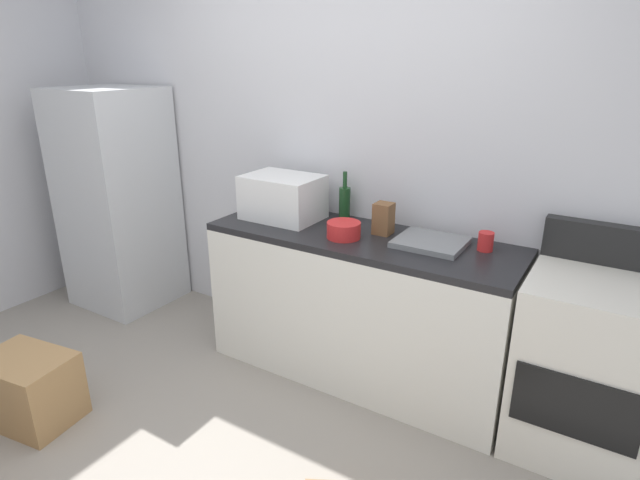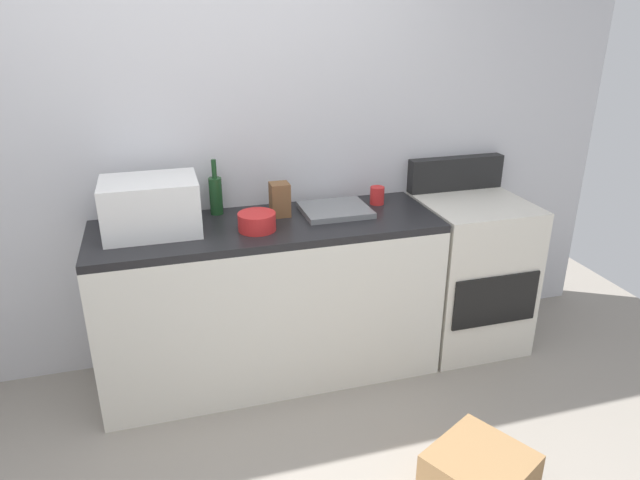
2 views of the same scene
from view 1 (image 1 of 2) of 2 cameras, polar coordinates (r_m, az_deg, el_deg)
The scene contains 12 objects.
ground_plane at distance 2.75m, azimuth -15.05°, elevation -23.89°, with size 6.00×6.00×0.00m, color gray.
wall_back at distance 3.28m, azimuth 2.87°, elevation 9.80°, with size 5.00×0.10×2.60m, color silver.
kitchen_counter at distance 3.12m, azimuth 4.31°, elevation -7.30°, with size 1.80×0.60×0.90m.
refrigerator at distance 4.23m, azimuth -21.35°, elevation 4.16°, with size 0.68×0.66×1.65m, color silver.
stove_oven at distance 2.85m, azimuth 27.14°, elevation -12.12°, with size 0.60×0.61×1.10m.
microwave at distance 3.22m, azimuth -4.11°, elevation 4.73°, with size 0.46×0.34×0.27m, color white.
sink_basin at distance 2.85m, azimuth 12.09°, elevation -0.24°, with size 0.36×0.32×0.03m, color slate.
wine_bottle at distance 3.20m, azimuth 2.73°, elevation 4.20°, with size 0.07×0.07×0.30m.
coffee_mug at distance 2.83m, azimuth 17.79°, elevation -0.15°, with size 0.08×0.08×0.10m, color red.
knife_block at distance 2.96m, azimuth 7.00°, elevation 2.36°, with size 0.10×0.10×0.18m, color brown.
mixing_bowl at distance 2.89m, azimuth 2.63°, elevation 1.11°, with size 0.19×0.19×0.09m, color red.
cardboard_box_large at distance 3.27m, azimuth -29.40°, elevation -14.08°, with size 0.48×0.34×0.38m, color #A37A4C.
Camera 1 is at (1.56, -1.28, 1.88)m, focal length 29.04 mm.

